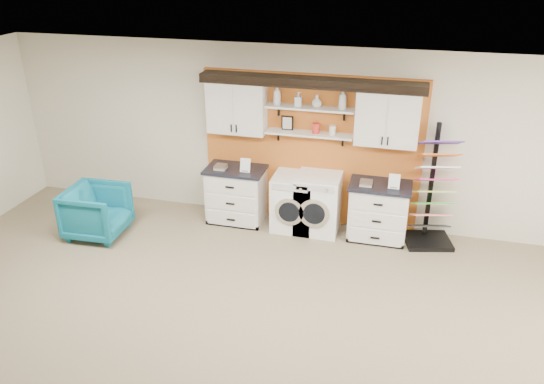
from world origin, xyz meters
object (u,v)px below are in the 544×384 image
(sample_rack, at_px, (431,209))
(armchair, at_px, (97,212))
(washer, at_px, (294,202))
(dryer, at_px, (318,203))
(base_cabinet_left, at_px, (236,194))
(base_cabinet_right, at_px, (378,211))

(sample_rack, height_order, armchair, sample_rack)
(washer, xyz_separation_m, dryer, (0.38, 0.00, 0.02))
(base_cabinet_left, relative_size, washer, 1.05)
(base_cabinet_left, bearing_deg, armchair, -152.58)
(base_cabinet_right, height_order, dryer, dryer)
(washer, distance_m, dryer, 0.39)
(base_cabinet_left, height_order, base_cabinet_right, base_cabinet_left)
(base_cabinet_left, height_order, dryer, dryer)
(base_cabinet_right, distance_m, armchair, 4.31)
(base_cabinet_left, bearing_deg, dryer, -0.15)
(base_cabinet_left, bearing_deg, sample_rack, 0.71)
(armchair, bearing_deg, dryer, -75.46)
(base_cabinet_right, bearing_deg, armchair, -166.56)
(base_cabinet_left, relative_size, armchair, 1.09)
(base_cabinet_left, xyz_separation_m, dryer, (1.33, -0.00, 0.01))
(dryer, xyz_separation_m, sample_rack, (1.69, 0.04, 0.10))
(base_cabinet_right, bearing_deg, sample_rack, 2.83)
(armchair, bearing_deg, washer, -73.35)
(dryer, xyz_separation_m, armchair, (-3.26, -1.00, -0.08))
(dryer, height_order, sample_rack, sample_rack)
(sample_rack, bearing_deg, armchair, 178.28)
(dryer, distance_m, armchair, 3.41)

